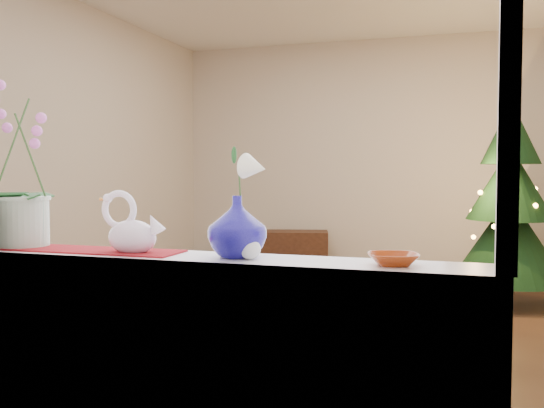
% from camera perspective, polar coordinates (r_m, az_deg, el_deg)
% --- Properties ---
extents(ground, '(5.00, 5.00, 0.00)m').
position_cam_1_polar(ground, '(4.61, 5.18, -12.35)').
color(ground, '#3D2519').
rests_on(ground, ground).
extents(wall_back, '(4.50, 0.10, 2.70)m').
position_cam_1_polar(wall_back, '(6.90, 9.79, 4.05)').
color(wall_back, beige).
rests_on(wall_back, ground).
extents(wall_front, '(4.50, 0.10, 2.70)m').
position_cam_1_polar(wall_front, '(2.08, -10.01, 6.58)').
color(wall_front, beige).
rests_on(wall_front, ground).
extents(wall_left, '(0.10, 5.00, 2.70)m').
position_cam_1_polar(wall_left, '(5.40, -18.81, 4.24)').
color(wall_left, beige).
rests_on(wall_left, ground).
extents(window_apron, '(2.20, 0.08, 0.88)m').
position_cam_1_polar(window_apron, '(2.25, -9.29, -17.29)').
color(window_apron, white).
rests_on(window_apron, ground).
extents(windowsill, '(2.20, 0.26, 0.04)m').
position_cam_1_polar(windowsill, '(2.21, -8.33, -5.30)').
color(windowsill, white).
rests_on(windowsill, window_apron).
extents(window_frame, '(2.22, 0.06, 1.60)m').
position_cam_1_polar(window_frame, '(2.16, -9.71, 15.87)').
color(window_frame, white).
rests_on(window_frame, windowsill).
extents(runner, '(0.70, 0.20, 0.01)m').
position_cam_1_polar(runner, '(2.40, -16.52, -4.19)').
color(runner, maroon).
rests_on(runner, windowsill).
extents(orchid_pot, '(0.25, 0.25, 0.67)m').
position_cam_1_polar(orchid_pot, '(2.60, -22.61, 3.56)').
color(orchid_pot, beige).
rests_on(orchid_pot, windowsill).
extents(swan, '(0.26, 0.12, 0.22)m').
position_cam_1_polar(swan, '(2.28, -13.03, -1.83)').
color(swan, white).
rests_on(swan, windowsill).
extents(blue_vase, '(0.32, 0.32, 0.25)m').
position_cam_1_polar(blue_vase, '(2.12, -3.30, -1.70)').
color(blue_vase, '#0F0A65').
rests_on(blue_vase, windowsill).
extents(lily, '(0.14, 0.08, 0.19)m').
position_cam_1_polar(lily, '(2.12, -3.31, 4.19)').
color(lily, white).
rests_on(lily, blue_vase).
extents(paperweight, '(0.10, 0.10, 0.07)m').
position_cam_1_polar(paperweight, '(2.07, -2.08, -4.25)').
color(paperweight, white).
rests_on(paperweight, windowsill).
extents(amber_dish, '(0.17, 0.17, 0.03)m').
position_cam_1_polar(amber_dish, '(1.99, 11.35, -5.20)').
color(amber_dish, '#8F3210').
rests_on(amber_dish, windowsill).
extents(xmas_tree, '(1.30, 1.30, 1.86)m').
position_cam_1_polar(xmas_tree, '(5.96, 21.47, 0.04)').
color(xmas_tree, '#12311C').
rests_on(xmas_tree, ground).
extents(side_table, '(0.83, 0.55, 0.57)m').
position_cam_1_polar(side_table, '(6.74, 2.02, -4.97)').
color(side_table, black).
rests_on(side_table, ground).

